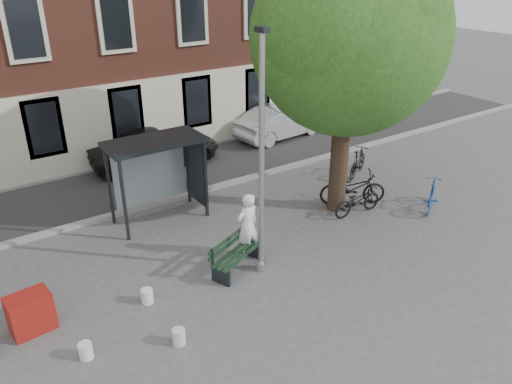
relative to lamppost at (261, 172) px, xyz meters
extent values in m
plane|color=#4C4C4F|center=(0.00, 0.00, -2.78)|extent=(90.00, 90.00, 0.00)
cube|color=#28282B|center=(0.00, 7.00, -2.78)|extent=(40.00, 4.00, 0.01)
cube|color=gray|center=(0.00, 5.00, -2.72)|extent=(40.00, 0.25, 0.12)
cube|color=gray|center=(0.00, 9.00, -2.72)|extent=(40.00, 0.25, 0.12)
cylinder|color=#9EA0A3|center=(0.00, 0.00, 0.22)|extent=(0.14, 0.14, 6.00)
cylinder|color=#9EA0A3|center=(0.00, 0.00, -2.66)|extent=(0.28, 0.28, 0.24)
cube|color=#1E2328|center=(0.00, 0.00, 3.27)|extent=(0.18, 0.35, 0.12)
cylinder|color=black|center=(4.00, 1.50, -1.08)|extent=(0.56, 0.56, 3.40)
sphere|color=#264C17|center=(4.00, 1.50, 2.62)|extent=(5.60, 5.60, 5.60)
sphere|color=#264C17|center=(4.90, 1.90, 3.12)|extent=(3.92, 3.92, 3.92)
sphere|color=#264C17|center=(3.20, 1.20, 2.92)|extent=(4.20, 4.20, 4.20)
sphere|color=#264C17|center=(4.20, 0.60, 3.22)|extent=(3.64, 3.64, 3.64)
cube|color=#1E2328|center=(-2.30, 3.40, -1.53)|extent=(0.08, 0.08, 2.50)
cube|color=#1E2328|center=(0.30, 3.40, -1.53)|extent=(0.08, 0.08, 2.50)
cube|color=#1E2328|center=(-2.30, 4.60, -1.53)|extent=(0.08, 0.08, 2.50)
cube|color=#1E2328|center=(0.30, 4.60, -1.53)|extent=(0.08, 0.08, 2.50)
cube|color=#1E2328|center=(-1.00, 4.00, -0.22)|extent=(2.85, 1.45, 0.12)
cube|color=#8C999E|center=(-1.00, 4.60, -1.41)|extent=(2.34, 0.04, 2.00)
cube|color=#1E2328|center=(0.30, 4.00, -1.41)|extent=(0.12, 1.14, 2.12)
cube|color=#D84C19|center=(0.37, 4.00, -1.41)|extent=(0.02, 0.90, 1.62)
imported|color=white|center=(0.08, 0.75, -1.85)|extent=(0.73, 0.52, 1.87)
cube|color=#1E2328|center=(-1.17, 0.07, -2.57)|extent=(0.28, 0.52, 0.44)
cube|color=#1E2328|center=(0.17, 0.65, -2.57)|extent=(0.28, 0.52, 0.44)
cube|color=black|center=(-0.43, 0.20, -2.33)|extent=(1.61, 0.79, 0.04)
cube|color=black|center=(-0.50, 0.36, -2.33)|extent=(1.61, 0.79, 0.04)
cube|color=black|center=(-0.57, 0.52, -2.33)|extent=(1.61, 0.79, 0.04)
cube|color=black|center=(-0.61, 0.61, -2.13)|extent=(1.58, 0.72, 0.10)
cube|color=black|center=(-0.61, 0.61, -1.96)|extent=(1.58, 0.72, 0.10)
imported|color=black|center=(4.28, 0.84, -2.32)|extent=(1.80, 0.71, 0.93)
imported|color=navy|center=(6.50, -0.25, -2.29)|extent=(1.64, 1.29, 0.99)
imported|color=black|center=(4.66, 1.45, -2.22)|extent=(2.23, 1.74, 1.13)
imported|color=black|center=(6.50, 3.06, -2.26)|extent=(1.76, 1.25, 1.04)
imported|color=black|center=(0.76, 8.40, -2.08)|extent=(5.27, 2.90, 1.40)
imported|color=#B5B6BD|center=(6.71, 8.07, -2.07)|extent=(4.48, 1.94, 1.43)
cube|color=maroon|center=(-5.45, 0.93, -2.33)|extent=(0.96, 0.69, 0.90)
cylinder|color=silver|center=(-3.00, -1.27, -2.60)|extent=(0.34, 0.34, 0.36)
cylinder|color=white|center=(-3.00, 0.41, -2.60)|extent=(0.36, 0.36, 0.36)
cylinder|color=silver|center=(-4.76, -0.57, -2.60)|extent=(0.29, 0.29, 0.36)
cylinder|color=#9EA0A3|center=(5.42, 3.10, -1.92)|extent=(0.04, 0.04, 1.72)
cube|color=yellow|center=(5.42, 3.10, -1.21)|extent=(0.31, 0.05, 0.40)
camera|label=1|loc=(-6.25, -8.94, 4.72)|focal=35.00mm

